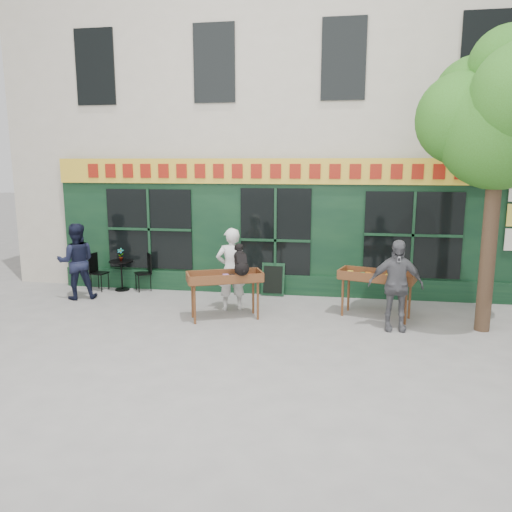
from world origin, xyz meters
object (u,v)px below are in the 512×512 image
(woman, at_px, (231,269))
(man_left, at_px, (76,261))
(book_cart_center, at_px, (225,280))
(man_right, at_px, (396,285))
(bistro_table, at_px, (121,269))
(dog, at_px, (241,259))
(book_cart_right, at_px, (377,279))

(woman, height_order, man_left, woman)
(book_cart_center, relative_size, man_right, 0.92)
(man_left, bearing_deg, bistro_table, -154.33)
(man_left, bearing_deg, book_cart_center, 139.40)
(woman, relative_size, man_right, 1.03)
(book_cart_center, height_order, dog, dog)
(book_cart_right, relative_size, man_right, 0.91)
(book_cart_right, bearing_deg, dog, -149.23)
(book_cart_center, bearing_deg, woman, 67.61)
(book_cart_right, height_order, bistro_table, book_cart_right)
(woman, distance_m, man_right, 3.48)
(woman, relative_size, bistro_table, 2.40)
(dog, distance_m, man_right, 3.07)
(dog, height_order, woman, woman)
(woman, xyz_separation_m, bistro_table, (-3.11, 1.21, -0.37))
(book_cart_right, relative_size, bistro_table, 2.13)
(book_cart_right, height_order, man_left, man_left)
(man_right, bearing_deg, bistro_table, 160.12)
(dog, height_order, man_left, man_left)
(woman, bearing_deg, book_cart_center, 67.61)
(woman, bearing_deg, bistro_table, -43.64)
(book_cart_right, height_order, man_right, man_right)
(man_left, bearing_deg, book_cart_right, 150.66)
(woman, bearing_deg, man_left, -27.05)
(dog, relative_size, book_cart_right, 0.37)
(book_cart_center, bearing_deg, dog, -30.52)
(dog, xyz_separation_m, book_cart_right, (2.74, 0.66, -0.47))
(woman, xyz_separation_m, man_right, (3.39, -0.79, -0.02))
(book_cart_center, distance_m, dog, 0.59)
(book_cart_right, bearing_deg, woman, -163.51)
(dog, bearing_deg, man_left, 143.96)
(man_right, height_order, bistro_table, man_right)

